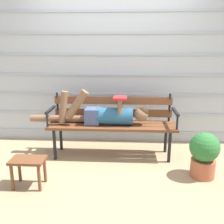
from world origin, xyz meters
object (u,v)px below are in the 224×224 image
at_px(reclining_person, 104,114).
at_px(park_bench, 112,120).
at_px(potted_plant, 204,153).
at_px(footstool, 28,165).

bearing_deg(reclining_person, park_bench, 30.04).
bearing_deg(park_bench, potted_plant, -28.15).
relative_size(reclining_person, footstool, 4.46).
xyz_separation_m(park_bench, potted_plant, (1.13, -0.61, -0.21)).
relative_size(park_bench, footstool, 4.74).
xyz_separation_m(reclining_person, potted_plant, (1.25, -0.54, -0.32)).
height_order(park_bench, potted_plant, park_bench).
height_order(footstool, potted_plant, potted_plant).
xyz_separation_m(park_bench, reclining_person, (-0.12, -0.07, 0.11)).
relative_size(reclining_person, potted_plant, 3.03).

